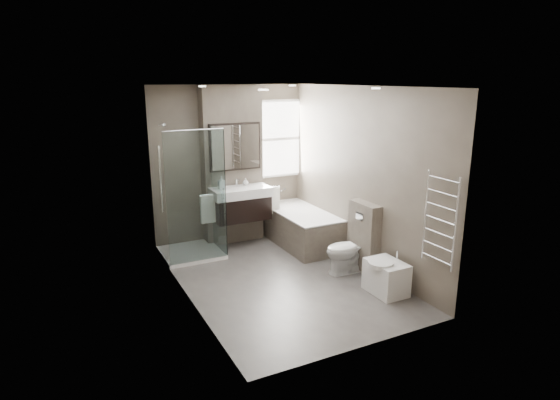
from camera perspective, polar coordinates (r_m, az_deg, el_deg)
room at (r=6.17m, az=0.08°, el=1.53°), size 2.70×3.90×2.70m
vanity_pier at (r=7.76m, az=-5.86°, el=4.20°), size 1.00×0.25×2.60m
vanity at (r=7.56m, az=-4.80°, el=-0.39°), size 0.95×0.47×0.66m
mirror_cabinet at (r=7.55m, az=-5.48°, el=6.47°), size 0.86×0.08×0.76m
towel_left at (r=7.37m, az=-8.78°, el=-1.09°), size 0.24×0.06×0.44m
towel_right at (r=7.77m, az=-0.91°, el=-0.09°), size 0.24×0.06×0.44m
shower_enclosure at (r=7.33m, az=-9.99°, el=-3.10°), size 0.90×0.90×2.00m
bathtub at (r=7.79m, az=2.50°, el=-3.17°), size 0.75×1.60×0.57m
window at (r=8.15m, az=-0.23°, el=7.46°), size 0.98×0.06×1.33m
toilet at (r=6.74m, az=8.37°, el=-5.95°), size 0.69×0.41×0.69m
cistern_box at (r=6.81m, az=10.20°, el=-4.44°), size 0.19×0.55×1.00m
bidet at (r=6.25m, az=12.78°, el=-9.09°), size 0.46×0.53×0.55m
towel_radiator at (r=5.68m, az=18.95°, el=-2.32°), size 0.03×0.49×1.10m
soap_bottle_a at (r=7.41m, az=-7.11°, el=2.13°), size 0.09×0.10×0.21m
soap_bottle_b at (r=7.64m, az=-4.21°, el=2.24°), size 0.09×0.09×0.12m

